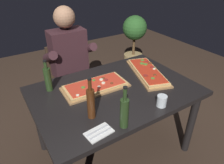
# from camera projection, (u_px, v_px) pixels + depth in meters

# --- Properties ---
(ground_plane) EXTENTS (6.40, 6.40, 0.00)m
(ground_plane) POSITION_uv_depth(u_px,v_px,m) (115.00, 148.00, 2.17)
(ground_plane) COLOR #38281E
(dining_table) EXTENTS (1.40, 0.96, 0.74)m
(dining_table) POSITION_uv_depth(u_px,v_px,m) (115.00, 98.00, 1.84)
(dining_table) COLOR black
(dining_table) RESTS_ON ground_plane
(pizza_rectangular_front) EXTENTS (0.59, 0.30, 0.05)m
(pizza_rectangular_front) POSITION_uv_depth(u_px,v_px,m) (96.00, 86.00, 1.80)
(pizza_rectangular_front) COLOR olive
(pizza_rectangular_front) RESTS_ON dining_table
(pizza_rectangular_left) EXTENTS (0.43, 0.67, 0.05)m
(pizza_rectangular_left) POSITION_uv_depth(u_px,v_px,m) (147.00, 72.00, 2.03)
(pizza_rectangular_left) COLOR olive
(pizza_rectangular_left) RESTS_ON dining_table
(wine_bottle_dark) EXTENTS (0.06, 0.06, 0.28)m
(wine_bottle_dark) POSITION_uv_depth(u_px,v_px,m) (48.00, 79.00, 1.72)
(wine_bottle_dark) COLOR #233819
(wine_bottle_dark) RESTS_ON dining_table
(oil_bottle_amber) EXTENTS (0.06, 0.06, 0.32)m
(oil_bottle_amber) POSITION_uv_depth(u_px,v_px,m) (91.00, 103.00, 1.41)
(oil_bottle_amber) COLOR #47230F
(oil_bottle_amber) RESTS_ON dining_table
(vinegar_bottle_green) EXTENTS (0.06, 0.06, 0.31)m
(vinegar_bottle_green) POSITION_uv_depth(u_px,v_px,m) (124.00, 112.00, 1.33)
(vinegar_bottle_green) COLOR #233819
(vinegar_bottle_green) RESTS_ON dining_table
(tumbler_near_camera) EXTENTS (0.08, 0.08, 0.09)m
(tumbler_near_camera) POSITION_uv_depth(u_px,v_px,m) (162.00, 101.00, 1.57)
(tumbler_near_camera) COLOR silver
(tumbler_near_camera) RESTS_ON dining_table
(napkin_cutlery_set) EXTENTS (0.19, 0.13, 0.01)m
(napkin_cutlery_set) POSITION_uv_depth(u_px,v_px,m) (99.00, 133.00, 1.33)
(napkin_cutlery_set) COLOR white
(napkin_cutlery_set) RESTS_ON dining_table
(diner_chair) EXTENTS (0.44, 0.44, 0.87)m
(diner_chair) POSITION_uv_depth(u_px,v_px,m) (69.00, 77.00, 2.49)
(diner_chair) COLOR #3D2B1E
(diner_chair) RESTS_ON ground_plane
(seated_diner) EXTENTS (0.53, 0.41, 1.33)m
(seated_diner) POSITION_uv_depth(u_px,v_px,m) (71.00, 62.00, 2.27)
(seated_diner) COLOR #23232D
(seated_diner) RESTS_ON ground_plane
(potted_plant_corner) EXTENTS (0.38, 0.38, 0.98)m
(potted_plant_corner) POSITION_uv_depth(u_px,v_px,m) (134.00, 42.00, 3.37)
(potted_plant_corner) COLOR tan
(potted_plant_corner) RESTS_ON ground_plane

